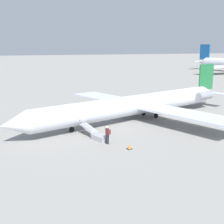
# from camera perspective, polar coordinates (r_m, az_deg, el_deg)

# --- Properties ---
(ground_plane) EXTENTS (600.00, 600.00, 0.00)m
(ground_plane) POSITION_cam_1_polar(r_m,az_deg,el_deg) (39.20, 4.05, -1.45)
(ground_plane) COLOR gray
(airplane_main) EXTENTS (33.29, 26.15, 6.42)m
(airplane_main) POSITION_cam_1_polar(r_m,az_deg,el_deg) (39.46, 5.10, 1.46)
(airplane_main) COLOR silver
(airplane_main) RESTS_ON ground
(boarding_stairs) EXTENTS (2.16, 4.13, 1.63)m
(boarding_stairs) POSITION_cam_1_polar(r_m,az_deg,el_deg) (31.03, -2.55, -4.33)
(boarding_stairs) COLOR #99999E
(boarding_stairs) RESTS_ON ground
(passenger) EXTENTS (0.42, 0.57, 1.74)m
(passenger) POSITION_cam_1_polar(r_m,az_deg,el_deg) (29.32, -0.83, -3.99)
(passenger) COLOR #23232D
(passenger) RESTS_ON ground
(traffic_cone_near_stairs) EXTENTS (0.43, 0.43, 0.47)m
(traffic_cone_near_stairs) POSITION_cam_1_polar(r_m,az_deg,el_deg) (28.16, 3.19, -6.37)
(traffic_cone_near_stairs) COLOR black
(traffic_cone_near_stairs) RESTS_ON ground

